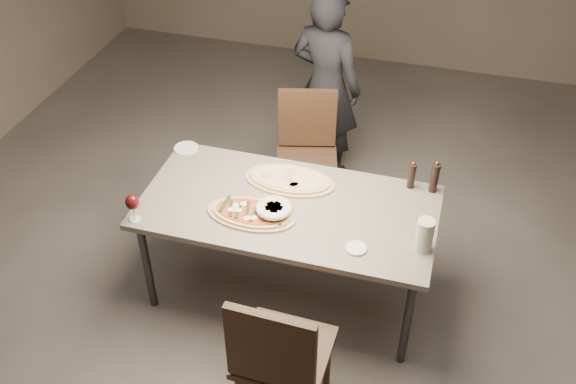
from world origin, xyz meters
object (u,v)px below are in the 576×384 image
(bread_basket, at_px, (274,210))
(chair_near, at_px, (279,355))
(carafe, at_px, (424,235))
(pepper_mill_left, at_px, (412,175))
(chair_far, at_px, (307,147))
(dining_table, at_px, (288,212))
(diner, at_px, (326,86))
(ham_pizza, at_px, (289,180))
(zucchini_pizza, at_px, (251,213))

(bread_basket, height_order, chair_near, chair_near)
(carafe, bearing_deg, pepper_mill_left, 104.41)
(chair_near, bearing_deg, chair_far, 102.05)
(dining_table, bearing_deg, pepper_mill_left, 28.82)
(diner, bearing_deg, bread_basket, 106.41)
(carafe, height_order, chair_far, carafe)
(dining_table, xyz_separation_m, bread_basket, (-0.05, -0.12, 0.10))
(ham_pizza, height_order, bread_basket, bread_basket)
(bread_basket, bearing_deg, carafe, -2.64)
(zucchini_pizza, xyz_separation_m, pepper_mill_left, (0.87, 0.54, 0.07))
(ham_pizza, bearing_deg, chair_near, -69.65)
(pepper_mill_left, xyz_separation_m, chair_far, (-0.81, 0.55, -0.31))
(dining_table, bearing_deg, chair_near, -76.84)
(carafe, bearing_deg, dining_table, 168.94)
(bread_basket, bearing_deg, dining_table, 66.77)
(dining_table, distance_m, ham_pizza, 0.24)
(zucchini_pizza, bearing_deg, chair_far, 75.70)
(ham_pizza, bearing_deg, diner, 99.03)
(chair_near, bearing_deg, zucchini_pizza, 118.99)
(dining_table, relative_size, pepper_mill_left, 9.25)
(chair_near, xyz_separation_m, diner, (-0.31, 2.34, 0.23))
(dining_table, distance_m, carafe, 0.86)
(diner, bearing_deg, chair_far, 101.79)
(zucchini_pizza, distance_m, diner, 1.56)
(bread_basket, relative_size, carafe, 1.05)
(dining_table, bearing_deg, carafe, -11.06)
(zucchini_pizza, height_order, pepper_mill_left, pepper_mill_left)
(pepper_mill_left, bearing_deg, carafe, -75.59)
(zucchini_pizza, height_order, ham_pizza, zucchini_pizza)
(zucchini_pizza, distance_m, pepper_mill_left, 1.03)
(ham_pizza, relative_size, chair_far, 0.61)
(pepper_mill_left, bearing_deg, chair_near, -109.60)
(bread_basket, relative_size, chair_far, 0.23)
(ham_pizza, height_order, carafe, carafe)
(dining_table, relative_size, ham_pizza, 3.08)
(chair_near, bearing_deg, carafe, 53.69)
(zucchini_pizza, distance_m, chair_near, 0.91)
(diner, bearing_deg, ham_pizza, 106.76)
(chair_far, bearing_deg, zucchini_pizza, 72.27)
(ham_pizza, height_order, chair_far, chair_far)
(diner, bearing_deg, dining_table, 108.67)
(chair_near, distance_m, chair_far, 1.90)
(dining_table, xyz_separation_m, pepper_mill_left, (0.69, 0.38, 0.15))
(chair_far, bearing_deg, dining_table, 83.02)
(chair_near, bearing_deg, dining_table, 104.91)
(ham_pizza, relative_size, chair_near, 0.58)
(diner, bearing_deg, carafe, 135.38)
(chair_far, relative_size, diner, 0.60)
(chair_near, bearing_deg, ham_pizza, 105.02)
(carafe, bearing_deg, chair_near, -128.06)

